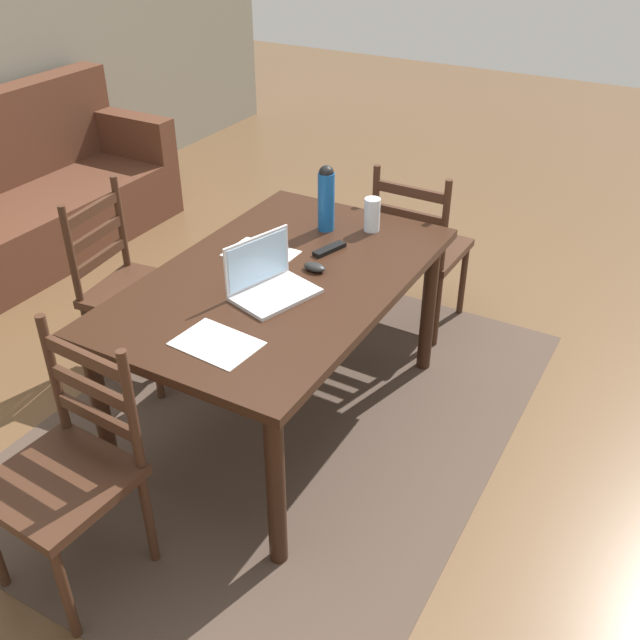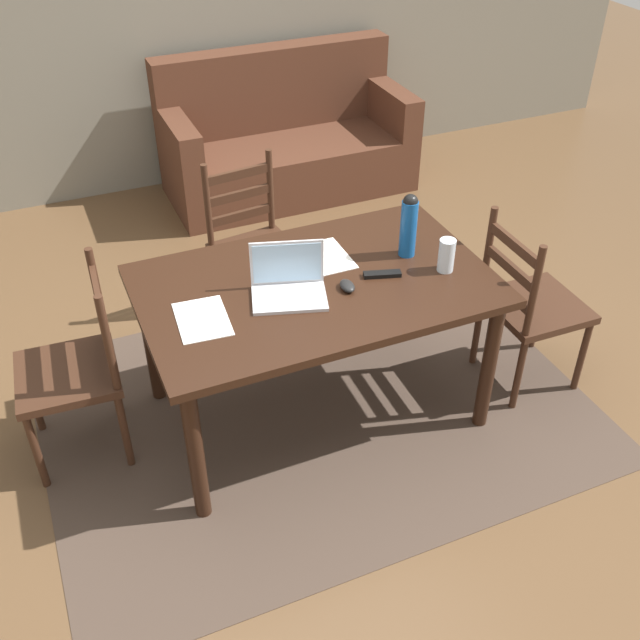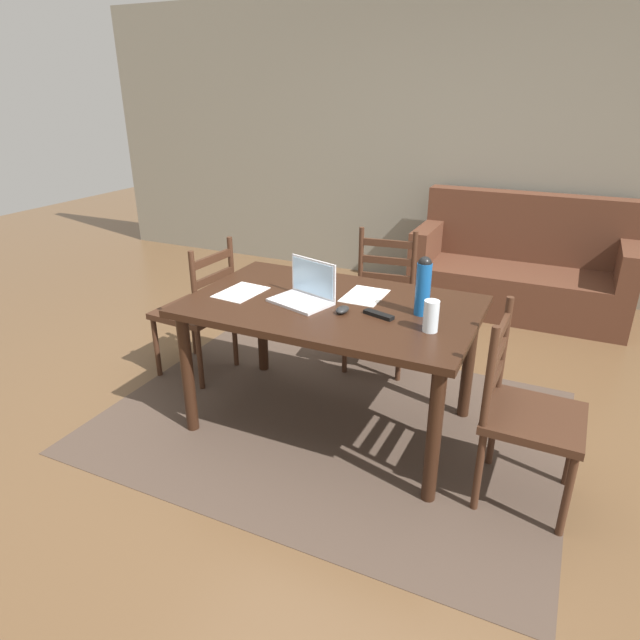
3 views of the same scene
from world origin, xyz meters
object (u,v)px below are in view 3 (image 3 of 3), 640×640
chair_left_far (198,311)px  chair_far_head (380,303)px  chair_right_near (525,414)px  dining_table (332,318)px  couch (520,270)px  laptop (306,291)px  water_bottle (423,285)px  tv_remote (379,315)px  drinking_glass (431,316)px  computer_mouse (342,310)px

chair_left_far → chair_far_head: bearing=32.0°
chair_right_near → dining_table: bearing=169.7°
couch → laptop: (-0.91, -2.43, 0.47)m
laptop → water_bottle: (0.63, 0.08, 0.10)m
tv_remote → chair_right_near: bearing=-82.1°
couch → drinking_glass: size_ratio=11.44×
couch → tv_remote: 2.55m
couch → drinking_glass: bearing=-94.1°
couch → chair_far_head: bearing=-116.7°
tv_remote → laptop: bearing=101.6°
laptop → computer_mouse: 0.26m
chair_left_far → water_bottle: (1.56, -0.14, 0.47)m
chair_right_near → chair_left_far: bearing=169.7°
chair_far_head → water_bottle: bearing=-58.7°
dining_table → chair_far_head: bearing=90.3°
chair_far_head → tv_remote: (0.30, -0.93, 0.32)m
tv_remote → computer_mouse: bearing=116.5°
chair_right_near → water_bottle: water_bottle is taller
dining_table → computer_mouse: (0.11, -0.10, 0.11)m
couch → water_bottle: size_ratio=5.77×
chair_far_head → laptop: bearing=-98.7°
drinking_glass → computer_mouse: size_ratio=1.57×
chair_left_far → couch: 2.88m
chair_right_near → chair_left_far: (-2.15, 0.39, 0.00)m
dining_table → laptop: 0.21m
chair_right_near → laptop: (-1.22, 0.16, 0.36)m
couch → tv_remote: bearing=-100.8°
drinking_glass → couch: bearing=85.9°
computer_mouse → chair_left_far: bearing=170.3°
chair_far_head → drinking_glass: 1.22m
chair_left_far → couch: couch is taller
laptop → tv_remote: (0.44, -0.04, -0.05)m
couch → water_bottle: (-0.28, -2.35, 0.57)m
dining_table → tv_remote: size_ratio=9.25×
chair_right_near → couch: bearing=96.8°
dining_table → chair_far_head: chair_far_head is taller
chair_right_near → drinking_glass: size_ratio=6.04×
dining_table → tv_remote: tv_remote is taller
dining_table → laptop: (-0.14, -0.03, 0.15)m
computer_mouse → dining_table: bearing=140.5°
chair_far_head → computer_mouse: size_ratio=9.50×
dining_table → drinking_glass: bearing=-13.4°
couch → computer_mouse: 2.62m
couch → laptop: 2.64m
tv_remote → dining_table: bearing=93.3°
chair_far_head → water_bottle: water_bottle is taller
laptop → drinking_glass: (0.72, -0.11, 0.02)m
chair_right_near → drinking_glass: 0.63m
chair_far_head → chair_left_far: bearing=-148.0°
laptop → drinking_glass: bearing=-8.5°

